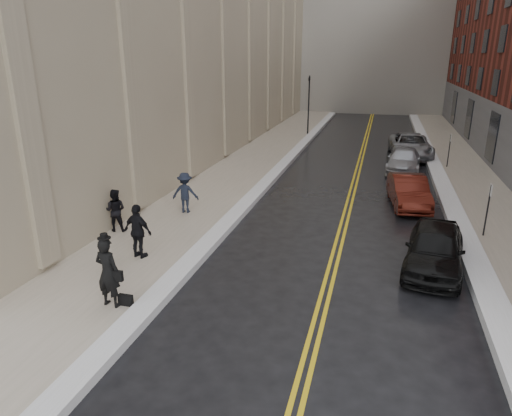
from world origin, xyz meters
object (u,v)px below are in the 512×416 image
Objects in this scene: car_silver_near at (404,160)px; pedestrian_c at (138,231)px; pedestrian_main at (108,272)px; car_maroon at (409,191)px; pedestrian_b at (185,193)px; pedestrian_a at (115,210)px; car_silver_far at (410,146)px; car_black at (435,248)px.

pedestrian_c reaches higher than car_silver_near.
pedestrian_main reaches higher than pedestrian_c.
car_maroon is 10.47m from pedestrian_b.
car_maroon is at bearing -119.18° from pedestrian_main.
pedestrian_a is (-2.98, 5.17, -0.16)m from pedestrian_main.
car_silver_far is at bearing -102.25° from pedestrian_c.
pedestrian_a is (-11.95, 0.04, 0.25)m from car_black.
car_silver_far is at bearing -135.61° from pedestrian_a.
car_black is 2.21× the size of pedestrian_main.
pedestrian_a is 2.98m from pedestrian_c.
pedestrian_main is 1.12× the size of pedestrian_b.
car_black reaches higher than car_maroon.
pedestrian_main is at bearing -114.46° from car_silver_far.
pedestrian_main is (-8.42, -12.05, 0.44)m from car_maroon.
pedestrian_a is at bearing -172.34° from car_black.
pedestrian_c is (-0.82, 3.12, -0.06)m from pedestrian_main.
pedestrian_b reaches higher than car_black.
car_silver_far is 3.40× the size of pedestrian_a.
pedestrian_main reaches higher than car_black.
car_maroon is 2.28× the size of pedestrian_c.
pedestrian_main is (-8.97, -5.13, 0.40)m from car_black.
car_black is at bearing -155.17° from pedestrian_c.
car_black is 2.33× the size of pedestrian_c.
pedestrian_b reaches higher than car_maroon.
car_silver_near is at bearing -106.61° from pedestrian_c.
car_maroon is 0.75× the size of car_silver_far.
car_silver_far reaches higher than car_maroon.
car_silver_far is 22.06m from pedestrian_a.
pedestrian_c reaches higher than pedestrian_b.
car_silver_near is at bearing 100.08° from car_black.
car_silver_far is (0.57, 4.48, 0.12)m from car_silver_near.
car_silver_near is 2.61× the size of pedestrian_b.
car_silver_near is at bearing 83.04° from car_maroon.
car_maroon is 2.16× the size of pedestrian_main.
pedestrian_main reaches higher than pedestrian_a.
pedestrian_b is at bearing -164.26° from car_maroon.
pedestrian_main is (-8.42, -19.22, 0.48)m from car_silver_near.
pedestrian_b is at bearing -71.96° from pedestrian_c.
car_silver_far is at bearing 80.22° from car_maroon.
car_silver_far is at bearing -131.25° from pedestrian_b.
pedestrian_b reaches higher than pedestrian_a.
car_silver_near is at bearing -138.88° from pedestrian_b.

